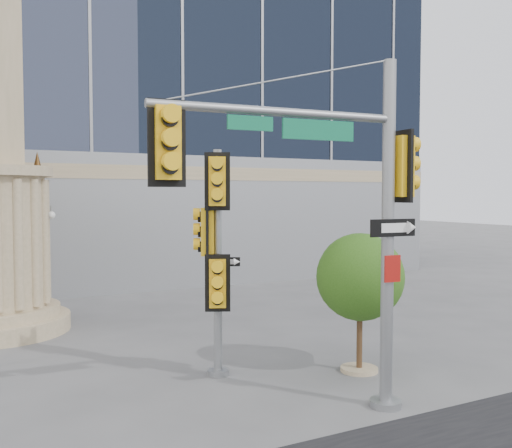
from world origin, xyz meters
name	(u,v)px	position (x,y,z in m)	size (l,w,h in m)	color
ground	(323,390)	(0.00, 0.00, 0.00)	(120.00, 120.00, 0.00)	#545456
main_signal_pole	(335,194)	(-0.67, -1.33, 4.25)	(5.32, 0.77, 6.86)	slate
secondary_signal_pole	(215,244)	(-1.70, 1.92, 3.11)	(0.89, 0.89, 5.29)	slate
street_tree	(361,280)	(1.56, 0.70, 2.19)	(2.14, 2.09, 3.33)	#9D8D6A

